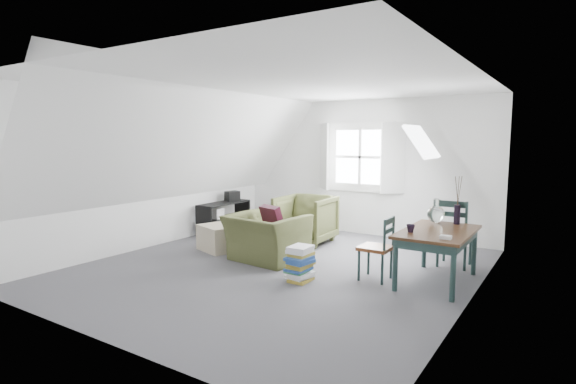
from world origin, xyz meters
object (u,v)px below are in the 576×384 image
Objects in this scene: armchair_far at (305,243)px; magazine_stack at (300,264)px; media_shelf at (223,219)px; ottoman at (222,237)px; dining_chair_near at (378,247)px; dining_table at (438,237)px; dining_chair_far at (454,232)px; armchair_near at (267,260)px.

magazine_stack reaches higher than armchair_far.
media_shelf is at bearing 148.49° from magazine_stack.
media_shelf is at bearing 130.58° from ottoman.
armchair_far is 1.10× the size of dining_chair_near.
dining_chair_far reaches higher than dining_table.
magazine_stack is at bearing -63.68° from armchair_far.
ottoman is 1.32m from media_shelf.
armchair_near is 0.79× the size of dining_table.
media_shelf is (-1.84, 1.14, 0.26)m from armchair_near.
armchair_far is at bearing -79.78° from armchair_near.
dining_chair_far is at bearing 93.48° from dining_table.
dining_chair_far reaches higher than dining_chair_near.
armchair_far is 1.47× the size of ottoman.
dining_chair_near reaches higher than armchair_far.
armchair_far is (-0.11, 1.30, 0.00)m from armchair_near.
magazine_stack reaches higher than armchair_near.
dining_chair_near is 3.73m from media_shelf.
dining_chair_far reaches higher than ottoman.
dining_chair_near reaches higher than dining_table.
armchair_far is at bearing -116.39° from dining_chair_near.
dining_chair_near is at bearing 35.30° from magazine_stack.
magazine_stack is (-0.81, -0.57, -0.20)m from dining_chair_near.
armchair_near is at bearing 8.28° from dining_chair_far.
dining_table is at bearing -23.95° from armchair_far.
dining_chair_far is (2.39, 1.18, 0.50)m from armchair_near.
armchair_near is 1.09m from magazine_stack.
dining_table is (2.38, 0.33, 0.58)m from armchair_near.
media_shelf reaches higher than armchair_far.
armchair_near is at bearing -167.90° from dining_table.
ottoman is 0.64× the size of dining_chair_far.
magazine_stack is (1.02, -1.85, 0.22)m from armchair_far.
dining_chair_near is 0.71× the size of media_shelf.
armchair_near is 0.92× the size of media_shelf.
armchair_near is 1.72× the size of ottoman.
armchair_near is at bearing -30.57° from media_shelf.
dining_chair_near is at bearing -2.45° from ottoman.
dining_chair_near is (2.70, -0.12, 0.22)m from ottoman.
armchair_near is 1.77m from dining_chair_near.
ottoman is 1.38× the size of magazine_stack.
magazine_stack reaches higher than ottoman.
dining_chair_near is at bearing -16.20° from media_shelf.
dining_chair_far is at bearing 158.55° from dining_chair_near.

